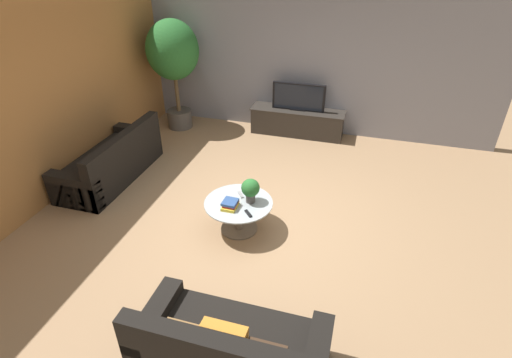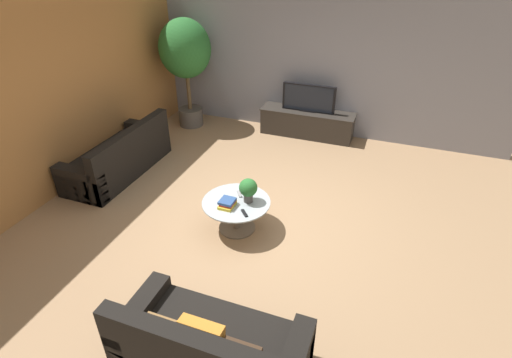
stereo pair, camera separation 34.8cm
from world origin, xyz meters
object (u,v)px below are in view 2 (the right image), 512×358
(media_console, at_px, (307,123))
(potted_palm_tall, at_px, (185,54))
(couch_by_wall, at_px, (120,158))
(potted_plant_tabletop, at_px, (248,189))
(couch_near_entry, at_px, (210,350))
(coffee_table, at_px, (236,210))
(television, at_px, (309,98))

(media_console, bearing_deg, potted_palm_tall, -172.00)
(couch_by_wall, relative_size, potted_plant_tabletop, 5.86)
(couch_by_wall, xyz_separation_m, couch_near_entry, (3.07, -2.79, 0.00))
(coffee_table, xyz_separation_m, potted_palm_tall, (-2.32, 2.96, 1.20))
(couch_by_wall, bearing_deg, potted_palm_tall, 176.31)
(coffee_table, distance_m, potted_palm_tall, 3.95)
(potted_plant_tabletop, bearing_deg, couch_by_wall, 165.72)
(couch_near_entry, height_order, potted_plant_tabletop, couch_near_entry)
(couch_by_wall, bearing_deg, potted_plant_tabletop, 75.72)
(media_console, height_order, couch_by_wall, couch_by_wall)
(media_console, bearing_deg, television, -90.00)
(television, height_order, couch_near_entry, television)
(television, distance_m, couch_near_entry, 5.41)
(potted_palm_tall, height_order, potted_plant_tabletop, potted_palm_tall)
(media_console, relative_size, potted_palm_tall, 0.86)
(television, relative_size, potted_palm_tall, 0.48)
(potted_plant_tabletop, bearing_deg, television, 90.01)
(couch_by_wall, height_order, couch_near_entry, same)
(media_console, xyz_separation_m, coffee_table, (-0.15, -3.31, 0.04))
(coffee_table, bearing_deg, couch_by_wall, 163.51)
(potted_palm_tall, bearing_deg, couch_near_entry, -59.77)
(potted_palm_tall, xyz_separation_m, potted_plant_tabletop, (2.47, -2.90, -0.86))
(media_console, bearing_deg, potted_plant_tabletop, -89.99)
(coffee_table, relative_size, potted_plant_tabletop, 2.71)
(couch_near_entry, relative_size, potted_plant_tabletop, 5.07)
(coffee_table, relative_size, couch_near_entry, 0.53)
(couch_by_wall, bearing_deg, couch_near_entry, 47.78)
(coffee_table, height_order, potted_plant_tabletop, potted_plant_tabletop)
(coffee_table, bearing_deg, couch_near_entry, -73.52)
(television, height_order, potted_palm_tall, potted_palm_tall)
(television, bearing_deg, couch_near_entry, -85.12)
(potted_palm_tall, bearing_deg, potted_plant_tabletop, -49.60)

